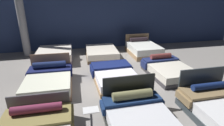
# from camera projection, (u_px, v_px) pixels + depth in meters

# --- Properties ---
(ground_plane) EXTENTS (18.00, 18.00, 0.02)m
(ground_plane) POSITION_uv_depth(u_px,v_px,m) (112.00, 79.00, 6.66)
(ground_plane) COLOR gray
(showroom_back_wall) EXTENTS (18.00, 0.06, 3.50)m
(showroom_back_wall) POSITION_uv_depth(u_px,v_px,m) (95.00, 18.00, 10.13)
(showroom_back_wall) COLOR navy
(showroom_back_wall) RESTS_ON ground_plane
(bed_1) EXTENTS (1.61, 2.08, 0.99)m
(bed_1) POSITION_uv_depth(u_px,v_px,m) (141.00, 123.00, 4.01)
(bed_1) COLOR black
(bed_1) RESTS_ON ground_plane
(bed_2) EXTENTS (1.60, 2.09, 1.02)m
(bed_2) POSITION_uv_depth(u_px,v_px,m) (224.00, 111.00, 4.40)
(bed_2) COLOR #2B3337
(bed_2) RESTS_ON ground_plane
(bed_3) EXTENTS (1.57, 2.08, 0.89)m
(bed_3) POSITION_uv_depth(u_px,v_px,m) (49.00, 80.00, 6.04)
(bed_3) COLOR #946D54
(bed_3) RESTS_ON ground_plane
(bed_4) EXTENTS (1.58, 2.10, 0.46)m
(bed_4) POSITION_uv_depth(u_px,v_px,m) (115.00, 76.00, 6.47)
(bed_4) COLOR #977651
(bed_4) RESTS_ON ground_plane
(bed_5) EXTENTS (1.60, 2.03, 0.68)m
(bed_5) POSITION_uv_depth(u_px,v_px,m) (168.00, 70.00, 6.93)
(bed_5) COLOR #333134
(bed_5) RESTS_ON ground_plane
(bed_6) EXTENTS (1.65, 2.03, 0.52)m
(bed_6) POSITION_uv_depth(u_px,v_px,m) (55.00, 55.00, 8.52)
(bed_6) COLOR #584D5C
(bed_6) RESTS_ON ground_plane
(bed_7) EXTENTS (1.62, 2.10, 0.43)m
(bed_7) POSITION_uv_depth(u_px,v_px,m) (102.00, 53.00, 9.01)
(bed_7) COLOR brown
(bed_7) RESTS_ON ground_plane
(bed_8) EXTENTS (1.46, 2.01, 0.90)m
(bed_8) POSITION_uv_depth(u_px,v_px,m) (143.00, 49.00, 9.42)
(bed_8) COLOR #977652
(bed_8) RESTS_ON ground_plane
(support_pillar) EXTENTS (0.37, 0.37, 3.50)m
(support_pillar) POSITION_uv_depth(u_px,v_px,m) (22.00, 21.00, 8.75)
(support_pillar) COLOR #99999E
(support_pillar) RESTS_ON ground_plane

